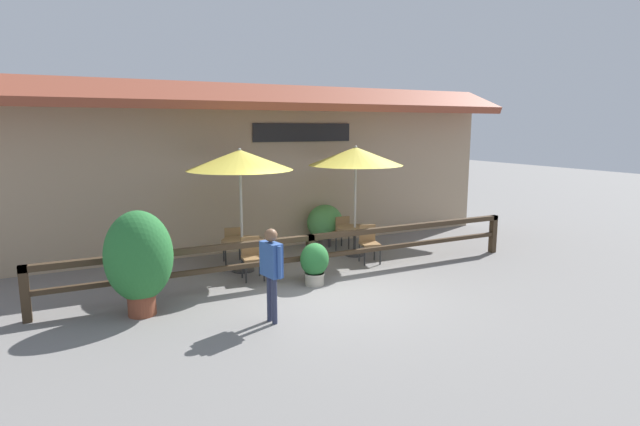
% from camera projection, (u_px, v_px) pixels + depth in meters
% --- Properties ---
extents(ground_plane, '(60.00, 60.00, 0.00)m').
position_uv_depth(ground_plane, '(334.00, 294.00, 9.50)').
color(ground_plane, slate).
extents(building_facade, '(14.28, 1.49, 4.23)m').
position_uv_depth(building_facade, '(259.00, 166.00, 12.75)').
color(building_facade, tan).
rests_on(building_facade, ground).
extents(patio_railing, '(10.40, 0.14, 0.95)m').
position_uv_depth(patio_railing, '(310.00, 247.00, 10.31)').
color(patio_railing, '#3D2D1E').
rests_on(patio_railing, ground).
extents(patio_umbrella_near, '(2.28, 2.28, 2.70)m').
position_uv_depth(patio_umbrella_near, '(240.00, 160.00, 10.65)').
color(patio_umbrella_near, '#B7B2A8').
rests_on(patio_umbrella_near, ground).
extents(dining_table_near, '(0.92, 0.92, 0.70)m').
position_uv_depth(dining_table_near, '(242.00, 246.00, 10.97)').
color(dining_table_near, olive).
rests_on(dining_table_near, ground).
extents(chair_near_streetside, '(0.46, 0.46, 0.88)m').
position_uv_depth(chair_near_streetside, '(252.00, 256.00, 10.40)').
color(chair_near_streetside, olive).
rests_on(chair_near_streetside, ground).
extents(chair_near_wallside, '(0.48, 0.48, 0.88)m').
position_uv_depth(chair_near_wallside, '(233.00, 243.00, 11.55)').
color(chair_near_wallside, olive).
rests_on(chair_near_wallside, ground).
extents(patio_umbrella_middle, '(2.28, 2.28, 2.70)m').
position_uv_depth(patio_umbrella_middle, '(356.00, 156.00, 11.99)').
color(patio_umbrella_middle, '#B7B2A8').
rests_on(patio_umbrella_middle, ground).
extents(dining_table_middle, '(0.92, 0.92, 0.70)m').
position_uv_depth(dining_table_middle, '(355.00, 233.00, 12.31)').
color(dining_table_middle, olive).
rests_on(dining_table_middle, ground).
extents(chair_middle_streetside, '(0.50, 0.50, 0.88)m').
position_uv_depth(chair_middle_streetside, '(369.00, 242.00, 11.66)').
color(chair_middle_streetside, olive).
rests_on(chair_middle_streetside, ground).
extents(chair_middle_wallside, '(0.42, 0.42, 0.88)m').
position_uv_depth(chair_middle_wallside, '(340.00, 230.00, 12.95)').
color(chair_middle_wallside, olive).
rests_on(chair_middle_wallside, ground).
extents(potted_plant_corner_fern, '(0.59, 0.53, 0.86)m').
position_uv_depth(potted_plant_corner_fern, '(315.00, 263.00, 10.00)').
color(potted_plant_corner_fern, '#B7AD99').
rests_on(potted_plant_corner_fern, ground).
extents(potted_plant_entrance_palm, '(1.12, 1.00, 1.80)m').
position_uv_depth(potted_plant_entrance_palm, '(139.00, 258.00, 8.30)').
color(potted_plant_entrance_palm, brown).
rests_on(potted_plant_entrance_palm, ground).
extents(potted_plant_small_flowering, '(0.97, 0.87, 1.12)m').
position_uv_depth(potted_plant_small_flowering, '(325.00, 223.00, 13.24)').
color(potted_plant_small_flowering, '#564C47').
rests_on(potted_plant_small_flowering, ground).
extents(pedestrian, '(0.27, 0.54, 1.56)m').
position_uv_depth(pedestrian, '(271.00, 263.00, 7.98)').
color(pedestrian, '#2D334C').
rests_on(pedestrian, ground).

